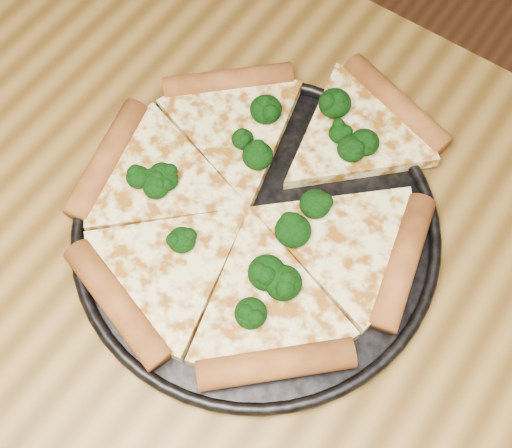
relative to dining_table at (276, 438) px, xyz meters
The scene contains 4 objects.
dining_table is the anchor object (origin of this frame).
pizza_pan 0.21m from the dining_table, 131.38° to the left, with size 0.35×0.35×0.02m.
pizza 0.23m from the dining_table, 130.94° to the left, with size 0.35×0.39×0.03m.
broccoli_florets 0.24m from the dining_table, 127.42° to the left, with size 0.20×0.26×0.03m.
Camera 1 is at (0.03, -0.08, 1.32)m, focal length 46.02 mm.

